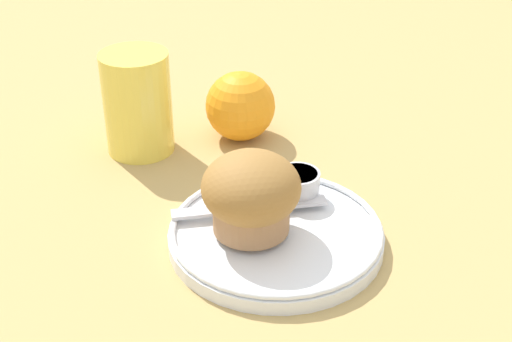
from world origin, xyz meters
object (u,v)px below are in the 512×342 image
at_px(orange_fruit, 240,106).
at_px(juice_glass, 138,103).
at_px(muffin, 251,194).
at_px(butter_knife, 250,207).

bearing_deg(orange_fruit, juice_glass, 167.26).
distance_m(orange_fruit, juice_glass, 0.12).
xyz_separation_m(muffin, juice_glass, (-0.03, 0.23, 0.00)).
bearing_deg(muffin, juice_glass, 97.96).
relative_size(muffin, butter_knife, 0.61).
relative_size(butter_knife, juice_glass, 1.27).
xyz_separation_m(muffin, butter_knife, (0.01, 0.03, -0.04)).
relative_size(muffin, orange_fruit, 1.10).
height_order(muffin, butter_knife, muffin).
xyz_separation_m(butter_knife, orange_fruit, (0.07, 0.17, 0.02)).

